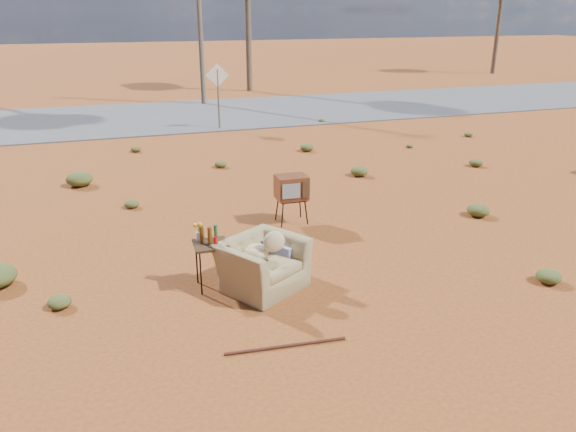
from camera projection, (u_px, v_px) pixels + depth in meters
name	position (u px, v px, depth m)	size (l,w,h in m)	color
ground	(294.00, 290.00, 8.19)	(140.00, 140.00, 0.00)	#984D1E
highway	(165.00, 116.00, 21.51)	(140.00, 7.00, 0.04)	#565659
armchair	(266.00, 256.00, 8.19)	(1.47, 1.41, 1.00)	olive
tv_unit	(292.00, 188.00, 10.58)	(0.59, 0.48, 0.93)	black
side_table	(208.00, 241.00, 8.07)	(0.50, 0.50, 0.98)	#352413
rusty_bar	(286.00, 346.00, 6.80)	(0.04, 0.04, 1.51)	#4A1D13
road_sign	(218.00, 84.00, 18.78)	(0.78, 0.06, 2.19)	brown
utility_pole_center	(199.00, 2.00, 22.91)	(1.40, 0.20, 8.00)	brown
scrub_patch	(188.00, 197.00, 11.81)	(17.49, 8.07, 0.33)	#4A5324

